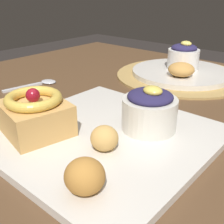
% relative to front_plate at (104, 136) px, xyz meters
% --- Properties ---
extents(dining_table, '(1.22, 0.94, 0.73)m').
position_rel_front_plate_xyz_m(dining_table, '(0.03, 0.12, -0.11)').
color(dining_table, brown).
rests_on(dining_table, ground_plane).
extents(woven_placemat, '(0.34, 0.34, 0.00)m').
position_rel_front_plate_xyz_m(woven_placemat, '(-0.07, 0.38, -0.00)').
color(woven_placemat, '#AD894C').
rests_on(woven_placemat, dining_table).
extents(front_plate, '(0.31, 0.31, 0.01)m').
position_rel_front_plate_xyz_m(front_plate, '(0.00, 0.00, 0.00)').
color(front_plate, silver).
rests_on(front_plate, dining_table).
extents(cake_slice, '(0.11, 0.11, 0.07)m').
position_rel_front_plate_xyz_m(cake_slice, '(-0.08, -0.07, 0.04)').
color(cake_slice, tan).
rests_on(cake_slice, front_plate).
extents(berry_ramekin, '(0.09, 0.09, 0.07)m').
position_rel_front_plate_xyz_m(berry_ramekin, '(0.04, 0.06, 0.04)').
color(berry_ramekin, silver).
rests_on(berry_ramekin, front_plate).
extents(fritter_front, '(0.05, 0.05, 0.04)m').
position_rel_front_plate_xyz_m(fritter_front, '(0.08, -0.11, 0.03)').
color(fritter_front, '#BC7F38').
rests_on(fritter_front, front_plate).
extents(fritter_middle, '(0.04, 0.04, 0.04)m').
position_rel_front_plate_xyz_m(fritter_middle, '(0.03, -0.04, 0.02)').
color(fritter_middle, tan).
rests_on(fritter_middle, front_plate).
extents(back_plate, '(0.26, 0.26, 0.01)m').
position_rel_front_plate_xyz_m(back_plate, '(-0.07, 0.38, 0.01)').
color(back_plate, silver).
rests_on(back_plate, woven_placemat).
extents(back_ramekin, '(0.08, 0.08, 0.07)m').
position_rel_front_plate_xyz_m(back_ramekin, '(-0.08, 0.39, 0.04)').
color(back_ramekin, white).
rests_on(back_ramekin, back_plate).
extents(back_pastry, '(0.06, 0.06, 0.03)m').
position_rel_front_plate_xyz_m(back_pastry, '(-0.05, 0.33, 0.03)').
color(back_pastry, '#C68E47').
rests_on(back_pastry, back_plate).
extents(spoon, '(0.04, 0.13, 0.00)m').
position_rel_front_plate_xyz_m(spoon, '(-0.30, 0.09, -0.00)').
color(spoon, silver).
rests_on(spoon, dining_table).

